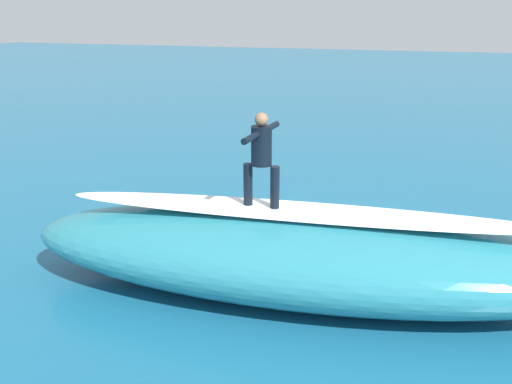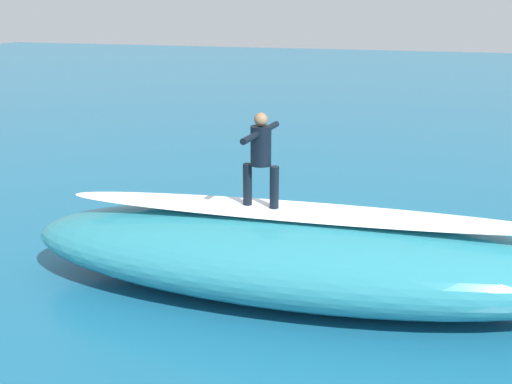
{
  "view_description": "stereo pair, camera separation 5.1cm",
  "coord_description": "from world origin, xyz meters",
  "views": [
    {
      "loc": [
        -1.93,
        10.6,
        4.65
      ],
      "look_at": [
        1.57,
        0.4,
        1.19
      ],
      "focal_mm": 40.05,
      "sensor_mm": 36.0,
      "label": 1
    },
    {
      "loc": [
        -1.98,
        10.59,
        4.65
      ],
      "look_at": [
        1.57,
        0.4,
        1.19
      ],
      "focal_mm": 40.05,
      "sensor_mm": 36.0,
      "label": 2
    }
  ],
  "objects": [
    {
      "name": "surfboard_paddling",
      "position": [
        2.26,
        -1.35,
        0.04
      ],
      "size": [
        1.92,
        1.76,
        0.07
      ],
      "primitive_type": "ellipsoid",
      "rotation": [
        0.0,
        0.0,
        -2.42
      ],
      "color": "silver",
      "rests_on": "ground_plane"
    },
    {
      "name": "foam_patch_mid",
      "position": [
        2.82,
        -0.85,
        0.09
      ],
      "size": [
        1.23,
        1.17,
        0.18
      ],
      "primitive_type": "ellipsoid",
      "rotation": [
        0.0,
        0.0,
        2.59
      ],
      "color": "white",
      "rests_on": "ground_plane"
    },
    {
      "name": "surfboard_riding",
      "position": [
        0.88,
        2.14,
        1.5
      ],
      "size": [
        2.14,
        0.57,
        0.08
      ],
      "primitive_type": "ellipsoid",
      "rotation": [
        0.0,
        0.0,
        -0.04
      ],
      "color": "#33B2D1",
      "rests_on": "wave_crest"
    },
    {
      "name": "foam_patch_near",
      "position": [
        -0.54,
        -0.56,
        0.09
      ],
      "size": [
        0.92,
        0.94,
        0.18
      ],
      "primitive_type": "ellipsoid",
      "rotation": [
        0.0,
        0.0,
        0.89
      ],
      "color": "white",
      "rests_on": "ground_plane"
    },
    {
      "name": "surfer_riding",
      "position": [
        0.88,
        2.14,
        2.45
      ],
      "size": [
        0.62,
        1.48,
        1.56
      ],
      "rotation": [
        0.0,
        0.0,
        -0.04
      ],
      "color": "black",
      "rests_on": "surfboard_riding"
    },
    {
      "name": "wave_foam_lip",
      "position": [
        0.2,
        2.07,
        1.5
      ],
      "size": [
        8.23,
        1.81,
        0.08
      ],
      "primitive_type": "ellipsoid",
      "rotation": [
        0.0,
        0.0,
        0.1
      ],
      "color": "white",
      "rests_on": "wave_crest"
    },
    {
      "name": "surfer_paddling",
      "position": [
        2.35,
        -1.27,
        0.19
      ],
      "size": [
        1.28,
        1.16,
        0.28
      ],
      "rotation": [
        0.0,
        0.0,
        -2.42
      ],
      "color": "black",
      "rests_on": "surfboard_paddling"
    },
    {
      "name": "wave_crest",
      "position": [
        0.2,
        2.07,
        0.73
      ],
      "size": [
        9.86,
        3.78,
        1.46
      ],
      "primitive_type": "ellipsoid",
      "rotation": [
        0.0,
        0.0,
        0.1
      ],
      "color": "teal",
      "rests_on": "ground_plane"
    },
    {
      "name": "ground_plane",
      "position": [
        0.0,
        0.0,
        0.0
      ],
      "size": [
        120.0,
        120.0,
        0.0
      ],
      "primitive_type": "plane",
      "color": "#196084"
    }
  ]
}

